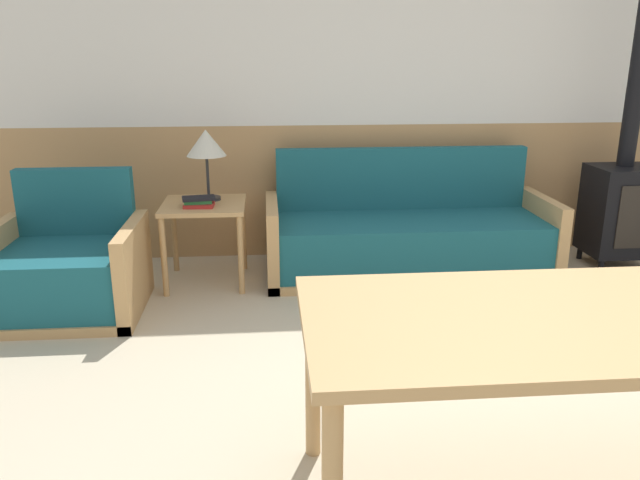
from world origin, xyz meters
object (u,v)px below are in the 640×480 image
couch (408,238)px  dining_table (597,331)px  table_lamp (206,145)px  armchair (68,272)px  wood_stove (625,185)px  side_table (204,216)px

couch → dining_table: couch is taller
table_lamp → dining_table: table_lamp is taller
couch → armchair: bearing=-166.8°
armchair → couch: bearing=12.6°
armchair → dining_table: 3.06m
couch → wood_stove: (1.62, 0.03, 0.36)m
table_lamp → dining_table: 2.92m
side_table → armchair: bearing=-150.5°
table_lamp → wood_stove: 3.06m
couch → table_lamp: (-1.42, 0.02, 0.69)m
couch → dining_table: 2.50m
couch → table_lamp: table_lamp is taller
table_lamp → armchair: bearing=-146.4°
dining_table → wood_stove: size_ratio=0.79×
side_table → dining_table: size_ratio=0.29×
couch → armchair: 2.32m
table_lamp → side_table: bearing=-106.1°
couch → side_table: (-1.45, -0.08, 0.22)m
dining_table → side_table: bearing=122.5°
armchair → wood_stove: bearing=7.6°
wood_stove → side_table: bearing=-178.0°
couch → side_table: couch is taller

